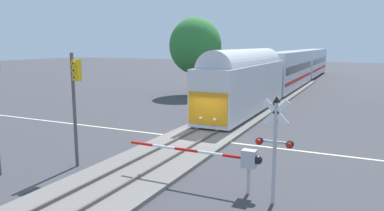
% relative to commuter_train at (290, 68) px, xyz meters
% --- Properties ---
extents(ground_plane, '(220.00, 220.00, 0.00)m').
position_rel_commuter_train_xyz_m(ground_plane, '(-0.00, -29.71, -2.73)').
color(ground_plane, '#3D3D42').
extents(road_centre_stripe, '(44.00, 0.20, 0.01)m').
position_rel_commuter_train_xyz_m(road_centre_stripe, '(-0.00, -29.71, -2.73)').
color(road_centre_stripe, beige).
rests_on(road_centre_stripe, ground).
extents(railway_track, '(4.40, 80.00, 0.32)m').
position_rel_commuter_train_xyz_m(railway_track, '(-0.00, -29.71, -2.63)').
color(railway_track, slate).
rests_on(railway_track, ground).
extents(commuter_train, '(3.04, 60.14, 5.16)m').
position_rel_commuter_train_xyz_m(commuter_train, '(0.00, 0.00, 0.00)').
color(commuter_train, silver).
rests_on(commuter_train, railway_track).
extents(crossing_gate_near, '(6.06, 0.40, 1.80)m').
position_rel_commuter_train_xyz_m(crossing_gate_near, '(4.65, -36.70, -1.34)').
color(crossing_gate_near, '#B7B7BC').
rests_on(crossing_gate_near, ground).
extents(crossing_signal_mast, '(1.36, 0.44, 4.04)m').
position_rel_commuter_train_xyz_m(crossing_signal_mast, '(6.43, -37.21, -0.26)').
color(crossing_signal_mast, '#B2B2B7').
rests_on(crossing_signal_mast, ground).
extents(traffic_signal_median, '(0.53, 0.38, 5.49)m').
position_rel_commuter_train_xyz_m(traffic_signal_median, '(-3.05, -37.03, 0.95)').
color(traffic_signal_median, '#4C4C51').
rests_on(traffic_signal_median, ground).
extents(oak_behind_train, '(6.00, 6.00, 8.93)m').
position_rel_commuter_train_xyz_m(oak_behind_train, '(-8.70, -11.33, 2.94)').
color(oak_behind_train, '#4C3828').
rests_on(oak_behind_train, ground).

